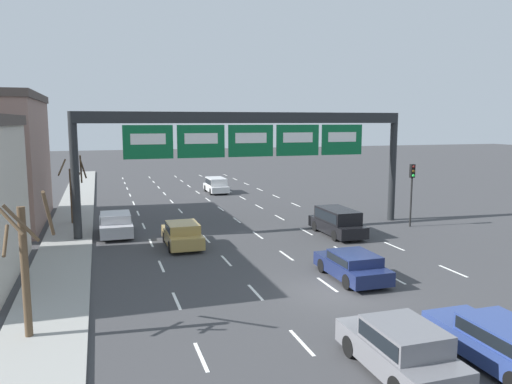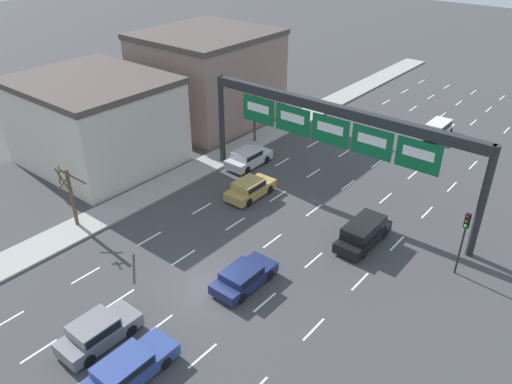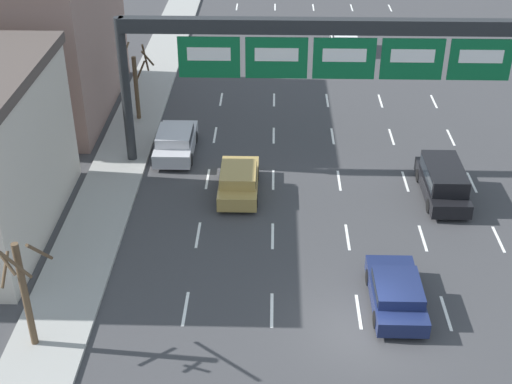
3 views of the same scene
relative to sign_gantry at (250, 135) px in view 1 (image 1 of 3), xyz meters
name	(u,v)px [view 1 (image 1 of 3)]	position (x,y,z in m)	size (l,w,h in m)	color
ground_plane	(338,292)	(0.00, -12.76, -6.23)	(220.00, 220.00, 0.00)	#3D3D3F
sidewalk_left	(47,323)	(-11.30, -12.76, -6.15)	(2.80, 110.00, 0.15)	#999993
lane_dashes	(247,227)	(0.00, 0.74, -6.22)	(13.32, 67.00, 0.01)	white
sign_gantry	(250,135)	(0.00, 0.00, 0.00)	(21.89, 0.70, 7.67)	#232628
car_grey	(401,347)	(-1.43, -19.47, -5.43)	(1.90, 4.23, 1.51)	slate
car_silver	(116,223)	(-8.49, 0.87, -5.45)	(1.97, 4.36, 1.45)	#B7B7BC
car_navy	(353,265)	(1.41, -11.40, -5.54)	(1.92, 4.22, 1.26)	#19234C
car_blue	(502,343)	(1.60, -19.99, -5.48)	(1.85, 4.87, 1.38)	navy
suv_white	(216,184)	(1.72, 17.35, -5.38)	(1.80, 4.19, 1.51)	silver
car_gold	(182,234)	(-4.96, -3.14, -5.47)	(1.88, 4.24, 1.41)	#A88947
suv_black	(337,220)	(4.77, -3.18, -5.29)	(1.87, 4.78, 1.68)	black
traffic_light_near_gantry	(412,182)	(10.66, -2.39, -3.18)	(0.30, 0.35, 4.24)	black
tree_bare_closest	(25,261)	(-11.69, -13.96, -3.55)	(1.63, 1.69, 4.88)	brown
tree_bare_second	(73,189)	(-11.08, 5.07, -3.72)	(1.84, 1.81, 4.70)	brown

